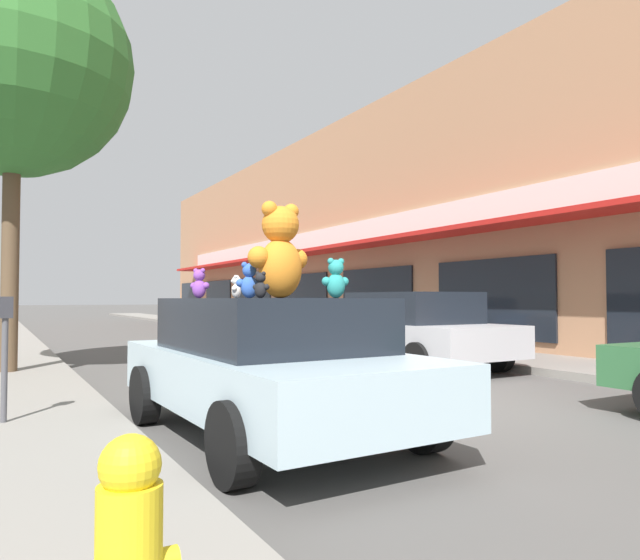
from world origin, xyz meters
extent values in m
plane|color=#514F4C|center=(0.00, 0.00, 0.00)|extent=(260.00, 260.00, 0.00)
cube|color=gray|center=(4.84, 0.00, 0.07)|extent=(2.35, 90.00, 0.15)
cube|color=tan|center=(11.73, 11.93, 3.98)|extent=(11.43, 40.25, 7.96)
cube|color=red|center=(5.44, 11.93, 3.15)|extent=(1.15, 33.81, 0.12)
cube|color=silver|center=(5.96, 11.93, 3.70)|extent=(0.08, 32.20, 0.70)
cube|color=black|center=(5.97, 4.38, 1.40)|extent=(0.06, 3.82, 2.00)
cube|color=black|center=(5.97, 9.41, 1.40)|extent=(0.06, 3.82, 2.00)
cube|color=black|center=(5.97, 14.44, 1.40)|extent=(0.06, 3.82, 2.00)
cube|color=black|center=(5.97, 19.47, 1.40)|extent=(0.06, 3.82, 2.00)
cube|color=black|center=(5.97, 24.50, 1.40)|extent=(0.06, 3.82, 2.00)
cube|color=black|center=(5.97, 29.53, 1.40)|extent=(0.06, 3.82, 2.00)
cube|color=#ADC6D1|center=(-2.45, -0.62, 0.60)|extent=(2.00, 4.10, 0.55)
cube|color=black|center=(-2.45, -0.62, 1.14)|extent=(1.73, 2.27, 0.53)
cylinder|color=black|center=(-3.41, 0.61, 0.32)|extent=(0.22, 0.65, 0.65)
cylinder|color=black|center=(-1.55, 0.66, 0.32)|extent=(0.22, 0.65, 0.65)
cylinder|color=black|center=(-3.35, -1.90, 0.32)|extent=(0.22, 0.65, 0.65)
cylinder|color=black|center=(-1.49, -1.85, 0.32)|extent=(0.22, 0.65, 0.65)
ellipsoid|color=orange|center=(-2.36, -0.67, 1.70)|extent=(0.53, 0.48, 0.61)
sphere|color=orange|center=(-2.36, -0.67, 2.15)|extent=(0.45, 0.45, 0.38)
sphere|color=orange|center=(-2.22, -0.64, 2.30)|extent=(0.19, 0.19, 0.16)
sphere|color=orange|center=(-2.50, -0.69, 2.30)|extent=(0.19, 0.19, 0.16)
sphere|color=#FFBA41|center=(-2.39, -0.51, 2.13)|extent=(0.17, 0.17, 0.15)
sphere|color=orange|center=(-2.13, -0.59, 1.81)|extent=(0.26, 0.26, 0.22)
sphere|color=orange|center=(-2.61, -0.68, 1.81)|extent=(0.26, 0.26, 0.22)
ellipsoid|color=teal|center=(-2.21, -1.50, 1.51)|extent=(0.19, 0.16, 0.22)
sphere|color=teal|center=(-2.21, -1.50, 1.68)|extent=(0.16, 0.16, 0.14)
sphere|color=teal|center=(-2.16, -1.51, 1.73)|extent=(0.07, 0.07, 0.06)
sphere|color=teal|center=(-2.26, -1.50, 1.73)|extent=(0.07, 0.07, 0.06)
sphere|color=#47CDC6|center=(-2.20, -1.44, 1.67)|extent=(0.06, 0.06, 0.05)
sphere|color=teal|center=(-2.12, -1.50, 1.55)|extent=(0.09, 0.09, 0.08)
sphere|color=teal|center=(-2.30, -1.48, 1.55)|extent=(0.09, 0.09, 0.08)
ellipsoid|color=purple|center=(-3.15, -0.49, 1.49)|extent=(0.18, 0.18, 0.18)
sphere|color=purple|center=(-3.15, -0.49, 1.62)|extent=(0.16, 0.16, 0.11)
sphere|color=purple|center=(-3.13, -0.52, 1.67)|extent=(0.07, 0.07, 0.05)
sphere|color=purple|center=(-3.18, -0.46, 1.67)|extent=(0.07, 0.07, 0.05)
sphere|color=#BA67ED|center=(-3.11, -0.46, 1.62)|extent=(0.06, 0.06, 0.04)
sphere|color=purple|center=(-3.10, -0.54, 1.52)|extent=(0.09, 0.09, 0.07)
sphere|color=purple|center=(-3.19, -0.42, 1.52)|extent=(0.09, 0.09, 0.07)
ellipsoid|color=black|center=(-2.72, -0.99, 1.48)|extent=(0.15, 0.15, 0.16)
sphere|color=black|center=(-2.72, -0.99, 1.59)|extent=(0.13, 0.13, 0.10)
sphere|color=black|center=(-2.70, -1.02, 1.63)|extent=(0.06, 0.06, 0.04)
sphere|color=black|center=(-2.74, -0.96, 1.63)|extent=(0.06, 0.06, 0.04)
sphere|color=#3A3A3D|center=(-2.69, -0.97, 1.58)|extent=(0.05, 0.05, 0.04)
sphere|color=black|center=(-2.68, -1.04, 1.50)|extent=(0.08, 0.08, 0.06)
sphere|color=black|center=(-2.75, -0.93, 1.50)|extent=(0.08, 0.08, 0.06)
ellipsoid|color=white|center=(-2.49, 0.20, 1.48)|extent=(0.16, 0.16, 0.16)
sphere|color=white|center=(-2.49, 0.20, 1.60)|extent=(0.14, 0.14, 0.10)
sphere|color=white|center=(-2.47, 0.23, 1.64)|extent=(0.06, 0.06, 0.04)
sphere|color=white|center=(-2.52, 0.17, 1.64)|extent=(0.06, 0.06, 0.04)
sphere|color=white|center=(-2.53, 0.23, 1.59)|extent=(0.05, 0.05, 0.04)
sphere|color=white|center=(-2.47, 0.26, 1.51)|extent=(0.08, 0.08, 0.06)
sphere|color=white|center=(-2.54, 0.15, 1.51)|extent=(0.08, 0.08, 0.06)
ellipsoid|color=blue|center=(-2.62, -0.48, 1.51)|extent=(0.21, 0.19, 0.23)
sphere|color=blue|center=(-2.62, -0.48, 1.68)|extent=(0.17, 0.17, 0.15)
sphere|color=blue|center=(-2.57, -0.49, 1.74)|extent=(0.07, 0.07, 0.06)
sphere|color=blue|center=(-2.67, -0.47, 1.74)|extent=(0.07, 0.07, 0.06)
sphere|color=#548DFF|center=(-2.61, -0.42, 1.67)|extent=(0.07, 0.07, 0.06)
sphere|color=blue|center=(-2.53, -0.49, 1.55)|extent=(0.10, 0.10, 0.08)
sphere|color=blue|center=(-2.71, -0.45, 1.55)|extent=(0.10, 0.10, 0.08)
cube|color=#B7B7BC|center=(2.48, 3.18, 0.62)|extent=(2.00, 4.34, 0.59)
cube|color=black|center=(2.48, 3.18, 1.22)|extent=(1.76, 2.34, 0.61)
cylinder|color=black|center=(1.50, 4.53, 0.32)|extent=(0.20, 0.65, 0.65)
cylinder|color=black|center=(3.46, 4.53, 0.32)|extent=(0.20, 0.65, 0.65)
cylinder|color=black|center=(1.50, 1.83, 0.32)|extent=(0.20, 0.65, 0.65)
cylinder|color=black|center=(3.46, 1.83, 0.32)|extent=(0.20, 0.65, 0.65)
cube|color=#1E4793|center=(2.48, 8.67, 0.61)|extent=(1.86, 4.16, 0.57)
cube|color=black|center=(2.48, 8.67, 1.15)|extent=(1.64, 2.66, 0.53)
cylinder|color=black|center=(1.57, 9.96, 0.32)|extent=(0.20, 0.65, 0.65)
cylinder|color=black|center=(3.39, 9.96, 0.32)|extent=(0.20, 0.65, 0.65)
cylinder|color=black|center=(1.57, 7.38, 0.32)|extent=(0.20, 0.65, 0.65)
cylinder|color=black|center=(3.39, 7.38, 0.32)|extent=(0.20, 0.65, 0.65)
cylinder|color=brown|center=(-4.65, 5.29, 1.99)|extent=(0.28, 0.28, 3.69)
sphere|color=#33702D|center=(-4.65, 5.29, 5.55)|extent=(4.03, 4.03, 4.03)
sphere|color=yellow|center=(-4.48, -3.89, 0.83)|extent=(0.21, 0.21, 0.21)
cylinder|color=#4C4C51|center=(-4.79, 0.72, 0.67)|extent=(0.06, 0.06, 1.05)
cube|color=#2D2D33|center=(-4.79, 0.72, 1.31)|extent=(0.14, 0.10, 0.22)
camera|label=1|loc=(-4.89, -5.90, 1.39)|focal=32.00mm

